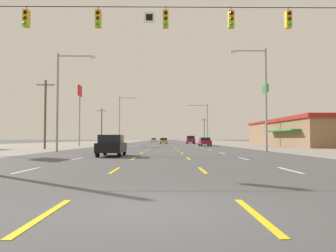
# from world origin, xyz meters

# --- Properties ---
(ground_plane) EXTENTS (572.00, 572.00, 0.00)m
(ground_plane) POSITION_xyz_m (0.00, 66.00, 0.00)
(ground_plane) COLOR #4C4C4F
(lot_apron_left) EXTENTS (28.00, 440.00, 0.01)m
(lot_apron_left) POSITION_xyz_m (-24.75, 66.00, 0.00)
(lot_apron_left) COLOR gray
(lot_apron_left) RESTS_ON ground
(lot_apron_right) EXTENTS (28.00, 440.00, 0.01)m
(lot_apron_right) POSITION_xyz_m (24.75, 66.00, 0.00)
(lot_apron_right) COLOR gray
(lot_apron_right) RESTS_ON ground
(lane_markings) EXTENTS (10.64, 227.60, 0.01)m
(lane_markings) POSITION_xyz_m (0.00, 104.50, 0.01)
(lane_markings) COLOR white
(lane_markings) RESTS_ON ground
(signal_span_wire) EXTENTS (25.61, 0.53, 9.39)m
(signal_span_wire) POSITION_xyz_m (0.02, 11.16, 5.62)
(signal_span_wire) COLOR brown
(signal_span_wire) RESTS_ON ground
(hatchback_inner_left_nearest) EXTENTS (1.72, 3.90, 1.54)m
(hatchback_inner_left_nearest) POSITION_xyz_m (-3.59, 17.35, 0.78)
(hatchback_inner_left_nearest) COLOR black
(hatchback_inner_left_nearest) RESTS_ON ground
(sedan_far_right_near) EXTENTS (1.80, 4.50, 1.46)m
(sedan_far_right_near) POSITION_xyz_m (7.13, 49.01, 0.76)
(sedan_far_right_near) COLOR maroon
(sedan_far_right_near) RESTS_ON ground
(sedan_center_turn_mid) EXTENTS (1.80, 4.50, 1.46)m
(sedan_center_turn_mid) POSITION_xyz_m (-0.00, 73.64, 0.76)
(sedan_center_turn_mid) COLOR #B28C33
(sedan_center_turn_mid) RESTS_ON ground
(suv_far_right_midfar) EXTENTS (1.98, 4.90, 1.98)m
(suv_far_right_midfar) POSITION_xyz_m (6.77, 75.07, 1.03)
(suv_far_right_midfar) COLOR maroon
(suv_far_right_midfar) RESTS_ON ground
(sedan_inner_left_far) EXTENTS (1.80, 4.50, 1.46)m
(sedan_inner_left_far) POSITION_xyz_m (-3.68, 112.53, 0.76)
(sedan_inner_left_far) COLOR silver
(sedan_inner_left_far) RESTS_ON ground
(storefront_right_row_1) EXTENTS (13.32, 17.61, 4.63)m
(storefront_right_row_1) POSITION_xyz_m (24.89, 44.06, 2.34)
(storefront_right_row_1) COLOR #8C6B4C
(storefront_right_row_1) RESTS_ON ground
(storefront_right_row_2) EXTENTS (9.45, 17.18, 5.18)m
(storefront_right_row_2) POSITION_xyz_m (26.42, 67.93, 2.61)
(storefront_right_row_2) COLOR #8C6B4C
(storefront_right_row_2) RESTS_ON ground
(pole_sign_left_row_1) EXTENTS (0.24, 2.03, 10.80)m
(pole_sign_left_row_1) POSITION_xyz_m (-14.91, 51.32, 8.14)
(pole_sign_left_row_1) COLOR gray
(pole_sign_left_row_1) RESTS_ON ground
(pole_sign_right_row_1) EXTENTS (0.24, 2.59, 10.31)m
(pole_sign_right_row_1) POSITION_xyz_m (17.24, 47.68, 7.85)
(pole_sign_right_row_1) COLOR gray
(pole_sign_right_row_1) RESTS_ON ground
(streetlight_left_row_0) EXTENTS (3.71, 0.26, 9.58)m
(streetlight_left_row_0) POSITION_xyz_m (-9.79, 25.21, 5.51)
(streetlight_left_row_0) COLOR gray
(streetlight_left_row_0) RESTS_ON ground
(streetlight_right_row_0) EXTENTS (3.59, 0.26, 10.14)m
(streetlight_right_row_0) POSITION_xyz_m (9.83, 25.21, 5.78)
(streetlight_right_row_0) COLOR gray
(streetlight_right_row_0) RESTS_ON ground
(streetlight_left_row_1) EXTENTS (4.04, 0.26, 10.93)m
(streetlight_left_row_1) POSITION_xyz_m (-9.79, 68.02, 6.24)
(streetlight_left_row_1) COLOR gray
(streetlight_left_row_1) RESTS_ON ground
(streetlight_right_row_1) EXTENTS (4.80, 0.26, 9.22)m
(streetlight_right_row_1) POSITION_xyz_m (9.60, 68.02, 5.45)
(streetlight_right_row_1) COLOR gray
(streetlight_right_row_1) RESTS_ON ground
(utility_pole_left_row_0) EXTENTS (2.20, 0.26, 8.50)m
(utility_pole_left_row_0) POSITION_xyz_m (-14.44, 33.61, 4.44)
(utility_pole_left_row_0) COLOR brown
(utility_pole_left_row_0) RESTS_ON ground
(utility_pole_left_row_1) EXTENTS (2.20, 0.26, 8.47)m
(utility_pole_left_row_1) POSITION_xyz_m (-14.69, 70.26, 4.42)
(utility_pole_left_row_1) COLOR brown
(utility_pole_left_row_1) RESTS_ON ground
(utility_pole_right_row_2) EXTENTS (2.20, 0.26, 8.64)m
(utility_pole_right_row_2) POSITION_xyz_m (14.60, 109.77, 4.51)
(utility_pole_right_row_2) COLOR brown
(utility_pole_right_row_2) RESTS_ON ground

